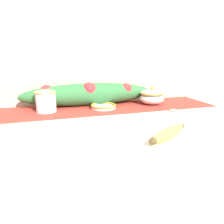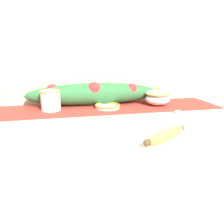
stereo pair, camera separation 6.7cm
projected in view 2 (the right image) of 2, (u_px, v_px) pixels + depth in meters
name	position (u px, v px, depth m)	size (l,w,h in m)	color
countertop	(104.00, 211.00, 1.03)	(1.39, 0.71, 0.90)	beige
back_wall	(91.00, 47.00, 1.19)	(2.19, 0.04, 2.40)	#B7AD99
table_runner	(96.00, 108.00, 1.11)	(1.28, 0.27, 0.00)	#B23328
cream_pitcher	(51.00, 100.00, 1.05)	(0.10, 0.12, 0.10)	white
sugar_bowl	(158.00, 97.00, 1.16)	(0.13, 0.13, 0.10)	white
small_dish	(107.00, 106.00, 1.10)	(0.13, 0.13, 0.02)	white
banana	(166.00, 135.00, 0.70)	(0.20, 0.14, 0.04)	#DBCC4C
spoon	(176.00, 112.00, 1.03)	(0.18, 0.10, 0.01)	#A89E89
poinsettia_garland	(94.00, 94.00, 1.16)	(0.70, 0.13, 0.12)	#2D6B38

